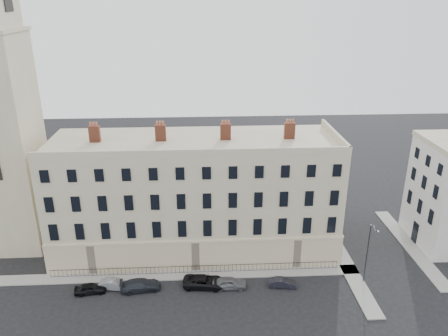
{
  "coord_description": "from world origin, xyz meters",
  "views": [
    {
      "loc": [
        -5.03,
        -39.75,
        31.63
      ],
      "look_at": [
        -2.3,
        10.0,
        11.97
      ],
      "focal_mm": 35.0,
      "sensor_mm": 36.0,
      "label": 1
    }
  ],
  "objects": [
    {
      "name": "car_f",
      "position": [
        4.1,
        2.16,
        0.54
      ],
      "size": [
        3.38,
        1.57,
        1.07
      ],
      "primitive_type": "imported",
      "rotation": [
        0.0,
        0.0,
        1.43
      ],
      "color": "black",
      "rests_on": "ground"
    },
    {
      "name": "terrace",
      "position": [
        -5.97,
        11.97,
        7.5
      ],
      "size": [
        36.22,
        12.22,
        17.0
      ],
      "color": "#B9AD8A",
      "rests_on": "ground"
    },
    {
      "name": "car_a",
      "position": [
        -18.0,
        2.22,
        0.6
      ],
      "size": [
        3.69,
        1.86,
        1.21
      ],
      "primitive_type": "imported",
      "rotation": [
        0.0,
        0.0,
        1.7
      ],
      "color": "black",
      "rests_on": "ground"
    },
    {
      "name": "streetlamp",
      "position": [
        13.93,
        2.52,
        4.23
      ],
      "size": [
        0.56,
        1.62,
        7.63
      ],
      "rotation": [
        0.0,
        0.0,
        -0.26
      ],
      "color": "#333338",
      "rests_on": "ground"
    },
    {
      "name": "car_d",
      "position": [
        -5.02,
        2.67,
        0.68
      ],
      "size": [
        5.14,
        2.8,
        1.37
      ],
      "primitive_type": "imported",
      "rotation": [
        0.0,
        0.0,
        1.46
      ],
      "color": "black",
      "rests_on": "ground"
    },
    {
      "name": "car_c",
      "position": [
        -12.33,
        2.45,
        0.67
      ],
      "size": [
        4.81,
        2.41,
        1.34
      ],
      "primitive_type": "imported",
      "rotation": [
        0.0,
        0.0,
        1.69
      ],
      "color": "#22262E",
      "rests_on": "ground"
    },
    {
      "name": "pavement_adjacent",
      "position": [
        23.0,
        10.0,
        0.06
      ],
      "size": [
        2.0,
        20.0,
        0.12
      ],
      "primitive_type": "cube",
      "color": "gray",
      "rests_on": "ground"
    },
    {
      "name": "ground",
      "position": [
        0.0,
        0.0,
        0.0
      ],
      "size": [
        160.0,
        160.0,
        0.0
      ],
      "primitive_type": "plane",
      "color": "black",
      "rests_on": "ground"
    },
    {
      "name": "pavement_terrace",
      "position": [
        -10.0,
        5.0,
        0.06
      ],
      "size": [
        48.0,
        2.0,
        0.12
      ],
      "primitive_type": "cube",
      "color": "gray",
      "rests_on": "ground"
    },
    {
      "name": "railings",
      "position": [
        -6.0,
        5.4,
        0.55
      ],
      "size": [
        35.0,
        0.04,
        0.96
      ],
      "color": "black",
      "rests_on": "ground"
    },
    {
      "name": "car_b",
      "position": [
        -15.37,
        2.86,
        0.59
      ],
      "size": [
        3.72,
        1.75,
        1.18
      ],
      "primitive_type": "imported",
      "rotation": [
        0.0,
        0.0,
        1.43
      ],
      "color": "gray",
      "rests_on": "ground"
    },
    {
      "name": "car_e",
      "position": [
        -2.09,
        2.28,
        0.68
      ],
      "size": [
        4.05,
        1.7,
        1.37
      ],
      "primitive_type": "imported",
      "rotation": [
        0.0,
        0.0,
        1.55
      ],
      "color": "slate",
      "rests_on": "ground"
    },
    {
      "name": "pavement_east_return",
      "position": [
        13.0,
        8.0,
        0.06
      ],
      "size": [
        2.0,
        24.0,
        0.12
      ],
      "primitive_type": "cube",
      "color": "gray",
      "rests_on": "ground"
    }
  ]
}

